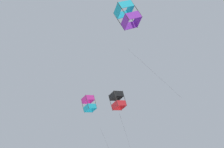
{
  "coord_description": "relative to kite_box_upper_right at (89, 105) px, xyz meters",
  "views": [
    {
      "loc": [
        -16.14,
        -22.2,
        0.5
      ],
      "look_at": [
        -0.41,
        -0.69,
        19.69
      ],
      "focal_mm": 60.37,
      "sensor_mm": 36.0,
      "label": 1
    }
  ],
  "objects": [
    {
      "name": "kite_box_low_drifter",
      "position": [
        4.86,
        2.63,
        3.45
      ],
      "size": [
        1.93,
        1.58,
        6.61
      ],
      "rotation": [
        0.28,
        0.0,
        4.6
      ],
      "color": "black"
    },
    {
      "name": "kite_box_far_centre",
      "position": [
        0.62,
        -4.49,
        6.82
      ],
      "size": [
        4.58,
        4.54,
        9.18
      ],
      "rotation": [
        0.5,
        0.0,
        4.34
      ],
      "color": "#1EB2C6"
    },
    {
      "name": "kite_box_upper_right",
      "position": [
        0.0,
        0.0,
        0.0
      ],
      "size": [
        3.03,
        4.24,
        8.64
      ],
      "rotation": [
        0.29,
        0.0,
        4.64
      ],
      "color": "#DB2D93"
    }
  ]
}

